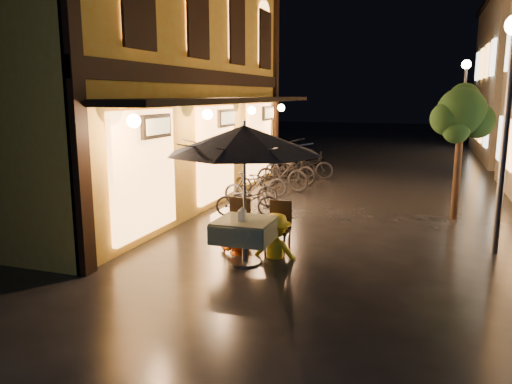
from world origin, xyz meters
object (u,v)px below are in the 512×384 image
(patio_umbrella, at_px, (244,140))
(bicycle_0, at_px, (247,200))
(table_lantern, at_px, (242,213))
(person_yellow, at_px, (276,214))
(person_orange, at_px, (237,215))
(cafe_table, at_px, (245,230))
(streetlamp_near, at_px, (509,93))

(patio_umbrella, bearing_deg, bicycle_0, 109.09)
(table_lantern, height_order, bicycle_0, table_lantern)
(patio_umbrella, xyz_separation_m, table_lantern, (-0.00, -0.13, -1.23))
(table_lantern, relative_size, person_yellow, 0.16)
(bicycle_0, bearing_deg, person_yellow, -166.85)
(person_orange, bearing_deg, bicycle_0, -81.42)
(cafe_table, height_order, person_yellow, person_yellow)
(cafe_table, height_order, table_lantern, table_lantern)
(person_yellow, relative_size, bicycle_0, 1.03)
(patio_umbrella, bearing_deg, cafe_table, 153.43)
(table_lantern, distance_m, person_yellow, 0.78)
(cafe_table, height_order, patio_umbrella, patio_umbrella)
(streetlamp_near, bearing_deg, patio_umbrella, -154.07)
(streetlamp_near, xyz_separation_m, patio_umbrella, (-4.19, -2.04, -0.77))
(cafe_table, bearing_deg, person_orange, 121.93)
(cafe_table, xyz_separation_m, patio_umbrella, (0.00, -0.00, 1.56))
(person_yellow, bearing_deg, person_orange, -2.36)
(cafe_table, distance_m, patio_umbrella, 1.56)
(patio_umbrella, relative_size, table_lantern, 10.65)
(cafe_table, xyz_separation_m, person_orange, (-0.36, 0.57, 0.12))
(streetlamp_near, bearing_deg, person_yellow, -158.22)
(streetlamp_near, bearing_deg, table_lantern, -152.69)
(person_orange, relative_size, person_yellow, 0.90)
(cafe_table, height_order, person_orange, person_orange)
(streetlamp_near, xyz_separation_m, table_lantern, (-4.19, -2.16, -2.00))
(cafe_table, distance_m, bicycle_0, 3.37)
(patio_umbrella, height_order, table_lantern, patio_umbrella)
(person_yellow, bearing_deg, streetlamp_near, -157.26)
(table_lantern, bearing_deg, streetlamp_near, 27.31)
(streetlamp_near, distance_m, person_yellow, 4.60)
(table_lantern, bearing_deg, patio_umbrella, 90.00)
(table_lantern, distance_m, bicycle_0, 3.52)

